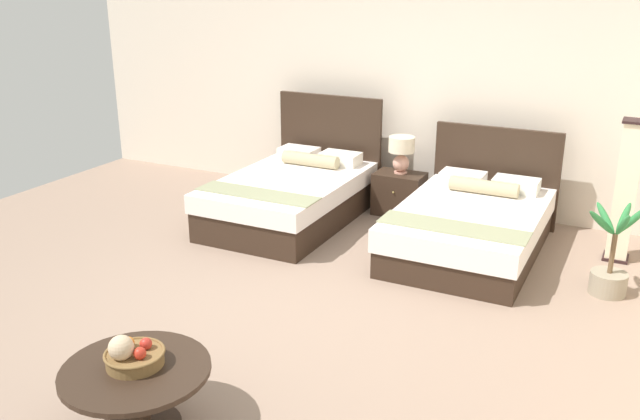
% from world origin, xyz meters
% --- Properties ---
extents(ground_plane, '(9.42, 9.95, 0.02)m').
position_xyz_m(ground_plane, '(0.00, 0.00, -0.01)').
color(ground_plane, gray).
extents(wall_back, '(9.42, 0.12, 2.54)m').
position_xyz_m(wall_back, '(0.00, 3.17, 1.27)').
color(wall_back, silver).
rests_on(wall_back, ground).
extents(bed_near_window, '(1.36, 2.14, 1.30)m').
position_xyz_m(bed_near_window, '(-1.04, 1.89, 0.31)').
color(bed_near_window, '#322319').
rests_on(bed_near_window, ground).
extents(bed_near_corner, '(1.40, 2.08, 1.11)m').
position_xyz_m(bed_near_corner, '(1.04, 1.88, 0.28)').
color(bed_near_corner, '#322319').
rests_on(bed_near_corner, ground).
extents(nightstand, '(0.57, 0.41, 0.50)m').
position_xyz_m(nightstand, '(-0.02, 2.62, 0.25)').
color(nightstand, '#322319').
rests_on(nightstand, ground).
extents(table_lamp, '(0.30, 0.30, 0.43)m').
position_xyz_m(table_lamp, '(-0.02, 2.64, 0.77)').
color(table_lamp, '#DA9D87').
rests_on(table_lamp, nightstand).
extents(coffee_table, '(0.92, 0.92, 0.44)m').
position_xyz_m(coffee_table, '(-0.06, -1.91, 0.33)').
color(coffee_table, '#322319').
rests_on(coffee_table, ground).
extents(fruit_bowl, '(0.37, 0.37, 0.23)m').
position_xyz_m(fruit_bowl, '(-0.09, -1.89, 0.51)').
color(fruit_bowl, brown).
rests_on(fruit_bowl, coffee_table).
extents(floor_lamp_corner, '(0.24, 0.24, 1.41)m').
position_xyz_m(floor_lamp_corner, '(2.41, 2.33, 0.71)').
color(floor_lamp_corner, black).
rests_on(floor_lamp_corner, ground).
extents(potted_palm, '(0.51, 0.50, 0.90)m').
position_xyz_m(potted_palm, '(2.40, 1.45, 0.25)').
color(potted_palm, gray).
rests_on(potted_palm, ground).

